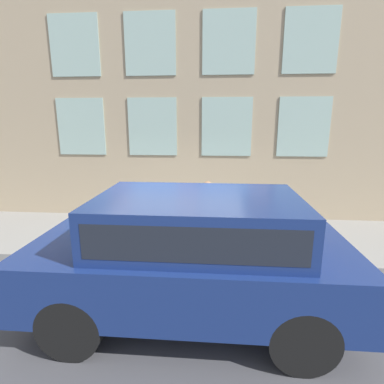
% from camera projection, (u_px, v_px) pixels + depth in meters
% --- Properties ---
extents(ground_plane, '(80.00, 80.00, 0.00)m').
position_uv_depth(ground_plane, '(177.00, 269.00, 5.81)').
color(ground_plane, '#47474C').
extents(sidewalk, '(2.79, 60.00, 0.17)m').
position_uv_depth(sidewalk, '(184.00, 238.00, 7.14)').
color(sidewalk, gray).
rests_on(sidewalk, ground_plane).
extents(building_facade, '(0.33, 40.00, 8.71)m').
position_uv_depth(building_facade, '(190.00, 58.00, 7.65)').
color(building_facade, tan).
rests_on(building_facade, ground_plane).
extents(fire_hydrant, '(0.37, 0.48, 0.71)m').
position_uv_depth(fire_hydrant, '(176.00, 232.00, 6.24)').
color(fire_hydrant, '#2D7260').
rests_on(fire_hydrant, sidewalk).
extents(person, '(0.33, 0.22, 1.36)m').
position_uv_depth(person, '(207.00, 205.00, 6.57)').
color(person, '#998466').
rests_on(person, sidewalk).
extents(parked_truck_navy_near, '(2.00, 4.37, 1.82)m').
position_uv_depth(parked_truck_navy_near, '(193.00, 250.00, 4.16)').
color(parked_truck_navy_near, black).
rests_on(parked_truck_navy_near, ground_plane).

